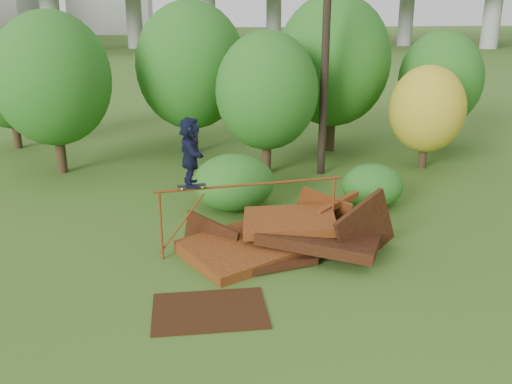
{
  "coord_description": "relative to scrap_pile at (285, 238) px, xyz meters",
  "views": [
    {
      "loc": [
        -2.34,
        -11.25,
        6.15
      ],
      "look_at": [
        -0.8,
        2.0,
        1.6
      ],
      "focal_mm": 40.0,
      "sensor_mm": 36.0,
      "label": 1
    }
  ],
  "objects": [
    {
      "name": "tree_1",
      "position": [
        -2.19,
        10.09,
        3.23
      ],
      "size": [
        4.4,
        4.4,
        6.12
      ],
      "color": "black",
      "rests_on": "ground"
    },
    {
      "name": "tree_5",
      "position": [
        8.22,
        9.94,
        2.54
      ],
      "size": [
        3.5,
        3.5,
        4.92
      ],
      "color": "black",
      "rests_on": "ground"
    },
    {
      "name": "scrap_pile",
      "position": [
        0.0,
        0.0,
        0.0
      ],
      "size": [
        5.72,
        3.74,
        2.06
      ],
      "color": "#401F0B",
      "rests_on": "ground"
    },
    {
      "name": "grind_rail",
      "position": [
        -0.88,
        0.17,
        1.06
      ],
      "size": [
        4.75,
        0.72,
        1.79
      ],
      "color": "brown",
      "rests_on": "ground"
    },
    {
      "name": "tree_4",
      "position": [
        6.44,
        6.88,
        1.9
      ],
      "size": [
        2.8,
        2.8,
        3.87
      ],
      "color": "black",
      "rests_on": "ground"
    },
    {
      "name": "shrub_left",
      "position": [
        -1.06,
        3.21,
        0.5
      ],
      "size": [
        2.47,
        2.28,
        1.71
      ],
      "primitive_type": "ellipsoid",
      "color": "#1F5617",
      "rests_on": "ground"
    },
    {
      "name": "tree_3",
      "position": [
        3.55,
        9.82,
        3.38
      ],
      "size": [
        4.6,
        4.6,
        6.38
      ],
      "color": "black",
      "rests_on": "ground"
    },
    {
      "name": "tree_6",
      "position": [
        -9.73,
        11.78,
        2.61
      ],
      "size": [
        3.61,
        3.61,
        5.05
      ],
      "color": "black",
      "rests_on": "ground"
    },
    {
      "name": "flat_plate",
      "position": [
        -2.04,
        -2.78,
        -0.34
      ],
      "size": [
        2.38,
        1.71,
        0.03
      ],
      "primitive_type": "cube",
      "rotation": [
        0.0,
        0.0,
        0.01
      ],
      "color": "black",
      "rests_on": "ground"
    },
    {
      "name": "tree_2",
      "position": [
        0.43,
        6.83,
        2.68
      ],
      "size": [
        3.64,
        3.64,
        5.14
      ],
      "color": "black",
      "rests_on": "ground"
    },
    {
      "name": "ground",
      "position": [
        0.05,
        -1.95,
        -0.35
      ],
      "size": [
        240.0,
        240.0,
        0.0
      ],
      "primitive_type": "plane",
      "color": "#2D5116",
      "rests_on": "ground"
    },
    {
      "name": "skater",
      "position": [
        -2.32,
        -0.03,
        2.34
      ],
      "size": [
        0.61,
        1.58,
        1.66
      ],
      "primitive_type": "imported",
      "rotation": [
        0.0,
        0.0,
        1.65
      ],
      "color": "black",
      "rests_on": "skateboard"
    },
    {
      "name": "shrub_right",
      "position": [
        3.2,
        2.93,
        0.32
      ],
      "size": [
        1.9,
        1.74,
        1.34
      ],
      "primitive_type": "ellipsoid",
      "color": "#1F5617",
      "rests_on": "ground"
    },
    {
      "name": "skateboard",
      "position": [
        -2.32,
        -0.03,
        1.5
      ],
      "size": [
        0.71,
        0.28,
        0.07
      ],
      "rotation": [
        0.0,
        0.0,
        0.14
      ],
      "color": "black",
      "rests_on": "grind_rail"
    },
    {
      "name": "tree_0",
      "position": [
        -7.08,
        7.82,
        3.09
      ],
      "size": [
        4.13,
        4.13,
        5.82
      ],
      "color": "black",
      "rests_on": "ground"
    },
    {
      "name": "utility_pole",
      "position": [
        2.43,
        6.58,
        4.77
      ],
      "size": [
        1.4,
        0.28,
        10.11
      ],
      "color": "black",
      "rests_on": "ground"
    }
  ]
}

